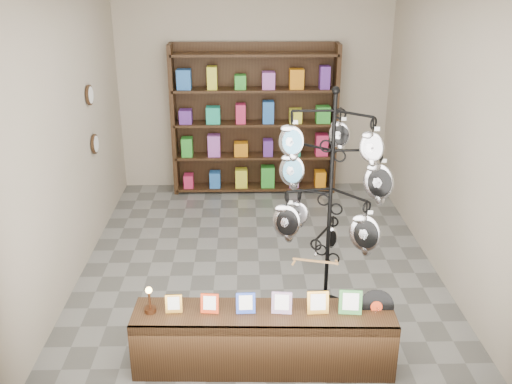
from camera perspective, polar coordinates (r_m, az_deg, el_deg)
ground at (r=6.71m, az=0.27°, el=-6.94°), size 5.00×5.00×0.00m
room_envelope at (r=6.04m, az=0.30°, el=8.64°), size 5.00×5.00×5.00m
display_tree at (r=5.30m, az=7.49°, el=0.30°), size 1.21×1.20×2.25m
front_shelf at (r=5.00m, az=0.76°, el=-14.48°), size 2.20×0.52×0.77m
back_shelving at (r=8.46m, az=-0.16°, el=6.79°), size 2.42×0.36×2.20m
wall_clocks at (r=7.13m, az=-16.06°, el=6.95°), size 0.03×0.24×0.84m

